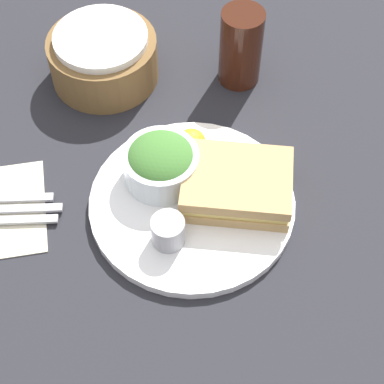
{
  "coord_description": "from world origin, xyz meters",
  "views": [
    {
      "loc": [
        -0.09,
        -0.48,
        0.74
      ],
      "look_at": [
        0.0,
        0.0,
        0.03
      ],
      "focal_mm": 60.0,
      "sensor_mm": 36.0,
      "label": 1
    }
  ],
  "objects_px": {
    "sandwich": "(237,184)",
    "salad_bowl": "(161,163)",
    "dressing_cup": "(168,231)",
    "plate": "(192,203)",
    "drink_glass": "(241,47)",
    "bread_basket": "(103,57)"
  },
  "relations": [
    {
      "from": "salad_bowl",
      "to": "plate",
      "type": "bearing_deg",
      "value": -54.19
    },
    {
      "from": "sandwich",
      "to": "drink_glass",
      "type": "xyz_separation_m",
      "value": [
        0.06,
        0.23,
        0.03
      ]
    },
    {
      "from": "plate",
      "to": "drink_glass",
      "type": "distance_m",
      "value": 0.27
    },
    {
      "from": "sandwich",
      "to": "drink_glass",
      "type": "distance_m",
      "value": 0.24
    },
    {
      "from": "sandwich",
      "to": "drink_glass",
      "type": "bearing_deg",
      "value": 76.35
    },
    {
      "from": "sandwich",
      "to": "drink_glass",
      "type": "relative_size",
      "value": 1.35
    },
    {
      "from": "sandwich",
      "to": "dressing_cup",
      "type": "xyz_separation_m",
      "value": [
        -0.1,
        -0.06,
        -0.0
      ]
    },
    {
      "from": "plate",
      "to": "drink_glass",
      "type": "xyz_separation_m",
      "value": [
        0.12,
        0.23,
        0.06
      ]
    },
    {
      "from": "plate",
      "to": "dressing_cup",
      "type": "xyz_separation_m",
      "value": [
        -0.04,
        -0.06,
        0.03
      ]
    },
    {
      "from": "plate",
      "to": "dressing_cup",
      "type": "relative_size",
      "value": 6.38
    },
    {
      "from": "sandwich",
      "to": "salad_bowl",
      "type": "bearing_deg",
      "value": 154.08
    },
    {
      "from": "plate",
      "to": "bread_basket",
      "type": "bearing_deg",
      "value": 108.57
    },
    {
      "from": "sandwich",
      "to": "drink_glass",
      "type": "height_order",
      "value": "drink_glass"
    },
    {
      "from": "plate",
      "to": "salad_bowl",
      "type": "bearing_deg",
      "value": 125.81
    },
    {
      "from": "salad_bowl",
      "to": "drink_glass",
      "type": "relative_size",
      "value": 0.82
    },
    {
      "from": "sandwich",
      "to": "salad_bowl",
      "type": "relative_size",
      "value": 1.64
    },
    {
      "from": "drink_glass",
      "to": "plate",
      "type": "bearing_deg",
      "value": -116.8
    },
    {
      "from": "sandwich",
      "to": "bread_basket",
      "type": "xyz_separation_m",
      "value": [
        -0.15,
        0.27,
        0.0
      ]
    },
    {
      "from": "dressing_cup",
      "to": "sandwich",
      "type": "bearing_deg",
      "value": 28.96
    },
    {
      "from": "dressing_cup",
      "to": "bread_basket",
      "type": "xyz_separation_m",
      "value": [
        -0.05,
        0.33,
        0.01
      ]
    },
    {
      "from": "plate",
      "to": "bread_basket",
      "type": "relative_size",
      "value": 1.67
    },
    {
      "from": "salad_bowl",
      "to": "bread_basket",
      "type": "relative_size",
      "value": 0.62
    }
  ]
}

